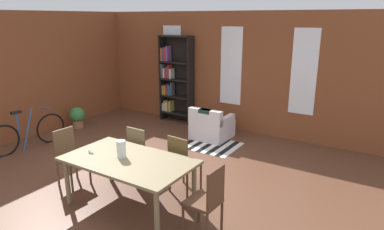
% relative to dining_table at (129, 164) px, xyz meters
% --- Properties ---
extents(ground_plane, '(9.61, 9.61, 0.00)m').
position_rel_dining_table_xyz_m(ground_plane, '(-0.40, 0.52, -0.67)').
color(ground_plane, brown).
extents(back_wall_brick, '(8.39, 0.12, 2.84)m').
position_rel_dining_table_xyz_m(back_wall_brick, '(-0.40, 4.17, 0.75)').
color(back_wall_brick, brown).
rests_on(back_wall_brick, ground).
extents(window_pane_0, '(0.55, 0.02, 1.85)m').
position_rel_dining_table_xyz_m(window_pane_0, '(-2.12, 4.10, 0.89)').
color(window_pane_0, white).
extents(window_pane_1, '(0.55, 0.02, 1.85)m').
position_rel_dining_table_xyz_m(window_pane_1, '(-0.40, 4.10, 0.89)').
color(window_pane_1, white).
extents(window_pane_2, '(0.55, 0.02, 1.85)m').
position_rel_dining_table_xyz_m(window_pane_2, '(1.33, 4.10, 0.89)').
color(window_pane_2, white).
extents(dining_table, '(1.87, 1.07, 0.75)m').
position_rel_dining_table_xyz_m(dining_table, '(0.00, 0.00, 0.00)').
color(dining_table, olive).
rests_on(dining_table, ground).
extents(vase_on_table, '(0.13, 0.13, 0.26)m').
position_rel_dining_table_xyz_m(vase_on_table, '(-0.13, -0.00, 0.20)').
color(vase_on_table, silver).
rests_on(vase_on_table, dining_table).
extents(tealight_candle_0, '(0.04, 0.04, 0.05)m').
position_rel_dining_table_xyz_m(tealight_candle_0, '(-0.65, -0.13, 0.10)').
color(tealight_candle_0, silver).
rests_on(tealight_candle_0, dining_table).
extents(tealight_candle_1, '(0.04, 0.04, 0.03)m').
position_rel_dining_table_xyz_m(tealight_candle_1, '(-0.61, -0.13, 0.09)').
color(tealight_candle_1, silver).
rests_on(tealight_candle_1, dining_table).
extents(dining_chair_far_left, '(0.41, 0.41, 0.95)m').
position_rel_dining_table_xyz_m(dining_chair_far_left, '(-0.42, 0.76, -0.16)').
color(dining_chair_far_left, brown).
rests_on(dining_chair_far_left, ground).
extents(dining_chair_head_left, '(0.42, 0.42, 0.95)m').
position_rel_dining_table_xyz_m(dining_chair_head_left, '(-1.31, 0.00, -0.16)').
color(dining_chair_head_left, brown).
rests_on(dining_chair_head_left, ground).
extents(dining_chair_far_right, '(0.43, 0.43, 0.95)m').
position_rel_dining_table_xyz_m(dining_chair_far_right, '(0.42, 0.76, -0.16)').
color(dining_chair_far_right, '#533D1F').
rests_on(dining_chair_far_right, ground).
extents(dining_chair_head_right, '(0.42, 0.42, 0.95)m').
position_rel_dining_table_xyz_m(dining_chair_head_right, '(1.31, -0.00, -0.16)').
color(dining_chair_head_right, '#533220').
rests_on(dining_chair_head_right, ground).
extents(bookshelf_tall, '(0.93, 0.29, 2.26)m').
position_rel_dining_table_xyz_m(bookshelf_tall, '(-1.96, 3.93, 0.46)').
color(bookshelf_tall, black).
rests_on(bookshelf_tall, ground).
extents(armchair_white, '(0.81, 0.81, 0.75)m').
position_rel_dining_table_xyz_m(armchair_white, '(-0.43, 3.21, -0.39)').
color(armchair_white, silver).
rests_on(armchair_white, ground).
extents(bicycle_second, '(0.44, 1.70, 0.90)m').
position_rel_dining_table_xyz_m(bicycle_second, '(-3.39, 0.59, -0.34)').
color(bicycle_second, black).
rests_on(bicycle_second, ground).
extents(potted_plant_by_shelf, '(0.38, 0.38, 0.53)m').
position_rel_dining_table_xyz_m(potted_plant_by_shelf, '(-3.66, 2.11, -0.38)').
color(potted_plant_by_shelf, '#9E6042').
rests_on(potted_plant_by_shelf, ground).
extents(striped_rug, '(1.14, 1.00, 0.01)m').
position_rel_dining_table_xyz_m(striped_rug, '(-0.19, 2.82, -0.67)').
color(striped_rug, black).
rests_on(striped_rug, ground).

